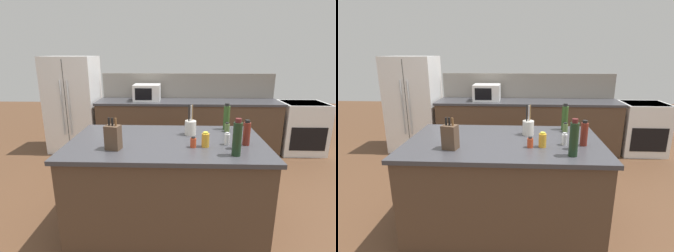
{
  "view_description": "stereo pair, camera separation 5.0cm",
  "coord_description": "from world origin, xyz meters",
  "views": [
    {
      "loc": [
        0.1,
        -2.45,
        1.78
      ],
      "look_at": [
        0.0,
        0.35,
        0.99
      ],
      "focal_mm": 28.0,
      "sensor_mm": 36.0,
      "label": 1
    },
    {
      "loc": [
        0.15,
        -2.45,
        1.78
      ],
      "look_at": [
        0.0,
        0.35,
        0.99
      ],
      "focal_mm": 28.0,
      "sensor_mm": 36.0,
      "label": 2
    }
  ],
  "objects": [
    {
      "name": "spice_jar_oregano",
      "position": [
        0.65,
        0.33,
        0.99
      ],
      "size": [
        0.06,
        0.06,
        0.1
      ],
      "color": "#567038",
      "rests_on": "kitchen_island"
    },
    {
      "name": "spice_jar_paprika",
      "position": [
        0.25,
        -0.18,
        0.99
      ],
      "size": [
        0.06,
        0.06,
        0.1
      ],
      "color": "#B73D1E",
      "rests_on": "kitchen_island"
    },
    {
      "name": "wine_bottle",
      "position": [
        0.6,
        -0.37,
        1.09
      ],
      "size": [
        0.08,
        0.08,
        0.32
      ],
      "color": "black",
      "rests_on": "kitchen_island"
    },
    {
      "name": "vinegar_bottle",
      "position": [
        0.75,
        -0.1,
        1.05
      ],
      "size": [
        0.07,
        0.07,
        0.24
      ],
      "color": "maroon",
      "rests_on": "kitchen_island"
    },
    {
      "name": "kitchen_island",
      "position": [
        0.0,
        0.0,
        0.47
      ],
      "size": [
        1.92,
        1.11,
        0.94
      ],
      "color": "#4C3828",
      "rests_on": "ground_plane"
    },
    {
      "name": "honey_jar",
      "position": [
        0.36,
        -0.16,
        1.01
      ],
      "size": [
        0.07,
        0.07,
        0.14
      ],
      "color": "gold",
      "rests_on": "kitchen_island"
    },
    {
      "name": "microwave",
      "position": [
        -0.44,
        2.2,
        1.09
      ],
      "size": [
        0.47,
        0.39,
        0.29
      ],
      "color": "white",
      "rests_on": "back_counter_run"
    },
    {
      "name": "back_counter_run",
      "position": [
        0.3,
        2.2,
        0.47
      ],
      "size": [
        3.26,
        0.66,
        0.94
      ],
      "color": "#4C3828",
      "rests_on": "ground_plane"
    },
    {
      "name": "soy_sauce_bottle",
      "position": [
        0.63,
        -0.21,
        1.02
      ],
      "size": [
        0.06,
        0.06,
        0.16
      ],
      "color": "black",
      "rests_on": "kitchen_island"
    },
    {
      "name": "refrigerator",
      "position": [
        -1.8,
        2.25,
        0.86
      ],
      "size": [
        0.86,
        0.75,
        1.71
      ],
      "color": "white",
      "rests_on": "ground_plane"
    },
    {
      "name": "ground_plane",
      "position": [
        0.0,
        0.0,
        0.0
      ],
      "size": [
        14.0,
        14.0,
        0.0
      ],
      "primitive_type": "plane",
      "color": "brown"
    },
    {
      "name": "utensil_crock",
      "position": [
        0.24,
        0.2,
        1.02
      ],
      "size": [
        0.12,
        0.12,
        0.32
      ],
      "color": "beige",
      "rests_on": "kitchen_island"
    },
    {
      "name": "wall_backsplash",
      "position": [
        0.3,
        2.52,
        1.17
      ],
      "size": [
        3.22,
        0.03,
        0.46
      ],
      "primitive_type": "cube",
      "color": "gray",
      "rests_on": "back_counter_run"
    },
    {
      "name": "range_oven",
      "position": [
        2.35,
        2.2,
        0.47
      ],
      "size": [
        0.76,
        0.65,
        0.92
      ],
      "color": "white",
      "rests_on": "ground_plane"
    },
    {
      "name": "knife_block",
      "position": [
        -0.47,
        -0.25,
        1.05
      ],
      "size": [
        0.15,
        0.13,
        0.29
      ],
      "rotation": [
        0.0,
        0.0,
        -0.24
      ],
      "color": "#4C3828",
      "rests_on": "kitchen_island"
    },
    {
      "name": "olive_oil_bottle",
      "position": [
        0.65,
        0.41,
        1.08
      ],
      "size": [
        0.07,
        0.07,
        0.3
      ],
      "color": "#2D4C1E",
      "rests_on": "kitchen_island"
    },
    {
      "name": "salt_shaker",
      "position": [
        0.57,
        -0.1,
        1.0
      ],
      "size": [
        0.05,
        0.05,
        0.12
      ],
      "color": "silver",
      "rests_on": "kitchen_island"
    }
  ]
}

